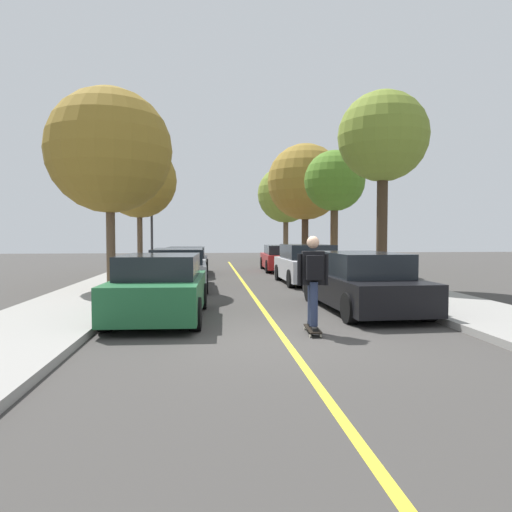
{
  "coord_description": "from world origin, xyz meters",
  "views": [
    {
      "loc": [
        -1.3,
        -8.27,
        1.83
      ],
      "look_at": [
        0.18,
        6.56,
        1.16
      ],
      "focal_mm": 32.77,
      "sensor_mm": 36.0,
      "label": 1
    }
  ],
  "objects_px": {
    "street_tree_right_nearest": "(383,138)",
    "skateboard": "(313,329)",
    "street_tree_right_farthest": "(286,195)",
    "parked_car_left_nearest": "(160,288)",
    "streetlamp": "(152,211)",
    "parked_car_right_nearest": "(361,282)",
    "parked_car_left_near": "(178,269)",
    "street_tree_left_near": "(139,181)",
    "street_tree_left_nearest": "(110,151)",
    "skateboarder": "(313,276)",
    "parked_car_right_near": "(307,264)",
    "street_tree_right_far": "(305,182)",
    "parked_car_right_far": "(282,258)",
    "street_tree_right_near": "(335,182)",
    "parked_car_left_far": "(187,261)"
  },
  "relations": [
    {
      "from": "street_tree_right_nearest",
      "to": "skateboard",
      "type": "relative_size",
      "value": 7.62
    },
    {
      "from": "parked_car_left_nearest",
      "to": "parked_car_left_far",
      "type": "height_order",
      "value": "parked_car_left_nearest"
    },
    {
      "from": "parked_car_right_nearest",
      "to": "street_tree_left_nearest",
      "type": "xyz_separation_m",
      "value": [
        -6.86,
        4.55,
        3.85
      ]
    },
    {
      "from": "parked_car_right_nearest",
      "to": "skateboard",
      "type": "xyz_separation_m",
      "value": [
        -1.77,
        -2.55,
        -0.6
      ]
    },
    {
      "from": "skateboarder",
      "to": "parked_car_left_far",
      "type": "bearing_deg",
      "value": 102.22
    },
    {
      "from": "parked_car_left_nearest",
      "to": "street_tree_right_near",
      "type": "height_order",
      "value": "street_tree_right_near"
    },
    {
      "from": "parked_car_right_near",
      "to": "street_tree_right_far",
      "type": "xyz_separation_m",
      "value": [
        2.12,
        10.66,
        4.31
      ]
    },
    {
      "from": "parked_car_right_far",
      "to": "skateboarder",
      "type": "bearing_deg",
      "value": -96.66
    },
    {
      "from": "parked_car_left_near",
      "to": "parked_car_left_nearest",
      "type": "bearing_deg",
      "value": -90.0
    },
    {
      "from": "street_tree_right_farthest",
      "to": "skateboarder",
      "type": "xyz_separation_m",
      "value": [
        -3.89,
        -26.78,
        -3.84
      ]
    },
    {
      "from": "street_tree_left_near",
      "to": "skateboarder",
      "type": "xyz_separation_m",
      "value": [
        5.09,
        -13.52,
        -3.24
      ]
    },
    {
      "from": "parked_car_right_nearest",
      "to": "parked_car_left_far",
      "type": "bearing_deg",
      "value": 113.09
    },
    {
      "from": "street_tree_left_near",
      "to": "parked_car_right_nearest",
      "type": "bearing_deg",
      "value": -57.87
    },
    {
      "from": "parked_car_right_nearest",
      "to": "streetlamp",
      "type": "distance_m",
      "value": 14.17
    },
    {
      "from": "parked_car_left_nearest",
      "to": "street_tree_left_nearest",
      "type": "xyz_separation_m",
      "value": [
        -2.12,
        5.28,
        3.85
      ]
    },
    {
      "from": "street_tree_right_nearest",
      "to": "street_tree_right_farthest",
      "type": "distance_m",
      "value": 19.94
    },
    {
      "from": "parked_car_right_nearest",
      "to": "streetlamp",
      "type": "height_order",
      "value": "streetlamp"
    },
    {
      "from": "streetlamp",
      "to": "skateboarder",
      "type": "distance_m",
      "value": 15.81
    },
    {
      "from": "parked_car_left_nearest",
      "to": "parked_car_left_far",
      "type": "distance_m",
      "value": 11.86
    },
    {
      "from": "street_tree_right_nearest",
      "to": "street_tree_left_near",
      "type": "bearing_deg",
      "value": 143.38
    },
    {
      "from": "parked_car_left_near",
      "to": "street_tree_right_farthest",
      "type": "distance_m",
      "value": 20.69
    },
    {
      "from": "parked_car_left_near",
      "to": "parked_car_right_nearest",
      "type": "xyz_separation_m",
      "value": [
        4.75,
        -5.14,
        0.01
      ]
    },
    {
      "from": "parked_car_right_far",
      "to": "streetlamp",
      "type": "bearing_deg",
      "value": -177.92
    },
    {
      "from": "parked_car_left_far",
      "to": "street_tree_right_near",
      "type": "bearing_deg",
      "value": -6.8
    },
    {
      "from": "parked_car_left_nearest",
      "to": "streetlamp",
      "type": "height_order",
      "value": "streetlamp"
    },
    {
      "from": "street_tree_left_nearest",
      "to": "street_tree_right_near",
      "type": "distance_m",
      "value": 10.68
    },
    {
      "from": "parked_car_left_far",
      "to": "skateboard",
      "type": "bearing_deg",
      "value": -77.74
    },
    {
      "from": "street_tree_right_near",
      "to": "skateboarder",
      "type": "xyz_separation_m",
      "value": [
        -3.89,
        -12.9,
        -3.24
      ]
    },
    {
      "from": "parked_car_left_nearest",
      "to": "street_tree_right_nearest",
      "type": "xyz_separation_m",
      "value": [
        6.86,
        4.99,
        4.39
      ]
    },
    {
      "from": "parked_car_right_near",
      "to": "skateboard",
      "type": "xyz_separation_m",
      "value": [
        -1.77,
        -8.88,
        -0.64
      ]
    },
    {
      "from": "street_tree_right_near",
      "to": "parked_car_left_nearest",
      "type": "bearing_deg",
      "value": -121.86
    },
    {
      "from": "parked_car_right_far",
      "to": "street_tree_right_nearest",
      "type": "distance_m",
      "value": 9.7
    },
    {
      "from": "skateboarder",
      "to": "street_tree_right_farthest",
      "type": "bearing_deg",
      "value": 81.73
    },
    {
      "from": "street_tree_left_nearest",
      "to": "street_tree_right_near",
      "type": "bearing_deg",
      "value": 32.71
    },
    {
      "from": "street_tree_right_near",
      "to": "parked_car_right_near",
      "type": "bearing_deg",
      "value": -117.98
    },
    {
      "from": "parked_car_left_nearest",
      "to": "street_tree_left_nearest",
      "type": "bearing_deg",
      "value": 111.86
    },
    {
      "from": "parked_car_right_nearest",
      "to": "skateboarder",
      "type": "bearing_deg",
      "value": -124.48
    },
    {
      "from": "skateboard",
      "to": "skateboarder",
      "type": "relative_size",
      "value": 0.5
    },
    {
      "from": "street_tree_right_far",
      "to": "street_tree_left_near",
      "type": "bearing_deg",
      "value": -146.03
    },
    {
      "from": "parked_car_left_far",
      "to": "street_tree_right_farthest",
      "type": "relative_size",
      "value": 0.63
    },
    {
      "from": "street_tree_right_farthest",
      "to": "street_tree_left_near",
      "type": "bearing_deg",
      "value": -124.11
    },
    {
      "from": "streetlamp",
      "to": "skateboard",
      "type": "distance_m",
      "value": 15.93
    },
    {
      "from": "street_tree_right_far",
      "to": "parked_car_left_nearest",
      "type": "bearing_deg",
      "value": -111.18
    },
    {
      "from": "parked_car_right_nearest",
      "to": "parked_car_left_near",
      "type": "bearing_deg",
      "value": 132.71
    },
    {
      "from": "parked_car_left_nearest",
      "to": "parked_car_right_far",
      "type": "xyz_separation_m",
      "value": [
        4.75,
        13.35,
        -0.03
      ]
    },
    {
      "from": "street_tree_right_farthest",
      "to": "streetlamp",
      "type": "bearing_deg",
      "value": -126.1
    },
    {
      "from": "parked_car_left_far",
      "to": "streetlamp",
      "type": "xyz_separation_m",
      "value": [
        -1.75,
        1.25,
        2.38
      ]
    },
    {
      "from": "street_tree_right_farthest",
      "to": "street_tree_right_far",
      "type": "bearing_deg",
      "value": -90.0
    },
    {
      "from": "parked_car_left_nearest",
      "to": "parked_car_left_near",
      "type": "height_order",
      "value": "parked_car_left_nearest"
    },
    {
      "from": "street_tree_right_nearest",
      "to": "skateboarder",
      "type": "bearing_deg",
      "value": -119.66
    }
  ]
}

